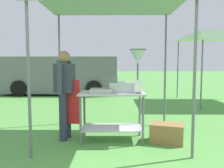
{
  "coord_description": "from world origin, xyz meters",
  "views": [
    {
      "loc": [
        0.19,
        -2.89,
        1.37
      ],
      "look_at": [
        0.15,
        1.35,
        1.0
      ],
      "focal_mm": 36.64,
      "sensor_mm": 36.0,
      "label": 1
    }
  ],
  "objects_px": {
    "stall_canopy": "(112,6)",
    "menu_sign": "(138,88)",
    "donut_tray": "(102,91)",
    "supply_crate": "(167,133)",
    "donut_fryer": "(129,75)",
    "donut_cart": "(112,106)",
    "van_grey": "(62,75)",
    "vendor": "(65,90)"
  },
  "relations": [
    {
      "from": "donut_fryer",
      "to": "vendor",
      "type": "height_order",
      "value": "donut_fryer"
    },
    {
      "from": "supply_crate",
      "to": "donut_cart",
      "type": "bearing_deg",
      "value": 172.7
    },
    {
      "from": "vendor",
      "to": "menu_sign",
      "type": "bearing_deg",
      "value": -10.27
    },
    {
      "from": "stall_canopy",
      "to": "vendor",
      "type": "relative_size",
      "value": 1.6
    },
    {
      "from": "donut_fryer",
      "to": "supply_crate",
      "type": "xyz_separation_m",
      "value": [
        0.66,
        -0.12,
        -1.01
      ]
    },
    {
      "from": "stall_canopy",
      "to": "vendor",
      "type": "xyz_separation_m",
      "value": [
        -0.85,
        -0.04,
        -1.5
      ]
    },
    {
      "from": "donut_tray",
      "to": "supply_crate",
      "type": "distance_m",
      "value": 1.35
    },
    {
      "from": "supply_crate",
      "to": "donut_tray",
      "type": "bearing_deg",
      "value": 177.65
    },
    {
      "from": "stall_canopy",
      "to": "menu_sign",
      "type": "relative_size",
      "value": 11.06
    },
    {
      "from": "stall_canopy",
      "to": "donut_cart",
      "type": "xyz_separation_m",
      "value": [
        0.0,
        -0.1,
        -1.78
      ]
    },
    {
      "from": "stall_canopy",
      "to": "donut_tray",
      "type": "height_order",
      "value": "stall_canopy"
    },
    {
      "from": "donut_fryer",
      "to": "donut_tray",
      "type": "bearing_deg",
      "value": -171.26
    },
    {
      "from": "van_grey",
      "to": "stall_canopy",
      "type": "bearing_deg",
      "value": -69.53
    },
    {
      "from": "stall_canopy",
      "to": "donut_cart",
      "type": "distance_m",
      "value": 1.78
    },
    {
      "from": "vendor",
      "to": "donut_tray",
      "type": "bearing_deg",
      "value": -11.45
    },
    {
      "from": "donut_cart",
      "to": "van_grey",
      "type": "distance_m",
      "value": 6.96
    },
    {
      "from": "donut_tray",
      "to": "supply_crate",
      "type": "bearing_deg",
      "value": -2.35
    },
    {
      "from": "menu_sign",
      "to": "van_grey",
      "type": "relative_size",
      "value": 0.05
    },
    {
      "from": "van_grey",
      "to": "supply_crate",
      "type": "bearing_deg",
      "value": -63.18
    },
    {
      "from": "donut_tray",
      "to": "menu_sign",
      "type": "bearing_deg",
      "value": -8.99
    },
    {
      "from": "donut_tray",
      "to": "menu_sign",
      "type": "xyz_separation_m",
      "value": [
        0.63,
        -0.1,
        0.08
      ]
    },
    {
      "from": "donut_tray",
      "to": "menu_sign",
      "type": "relative_size",
      "value": 1.66
    },
    {
      "from": "donut_cart",
      "to": "donut_tray",
      "type": "relative_size",
      "value": 3.01
    },
    {
      "from": "supply_crate",
      "to": "van_grey",
      "type": "xyz_separation_m",
      "value": [
        -3.36,
        6.65,
        0.71
      ]
    },
    {
      "from": "donut_fryer",
      "to": "menu_sign",
      "type": "relative_size",
      "value": 3.28
    },
    {
      "from": "donut_tray",
      "to": "supply_crate",
      "type": "height_order",
      "value": "donut_tray"
    },
    {
      "from": "vendor",
      "to": "donut_cart",
      "type": "bearing_deg",
      "value": -4.06
    },
    {
      "from": "donut_fryer",
      "to": "supply_crate",
      "type": "relative_size",
      "value": 1.2
    },
    {
      "from": "donut_fryer",
      "to": "menu_sign",
      "type": "xyz_separation_m",
      "value": [
        0.15,
        -0.17,
        -0.21
      ]
    },
    {
      "from": "stall_canopy",
      "to": "donut_fryer",
      "type": "distance_m",
      "value": 1.27
    },
    {
      "from": "donut_cart",
      "to": "donut_fryer",
      "type": "distance_m",
      "value": 0.63
    },
    {
      "from": "menu_sign",
      "to": "donut_cart",
      "type": "bearing_deg",
      "value": 158.75
    },
    {
      "from": "stall_canopy",
      "to": "menu_sign",
      "type": "height_order",
      "value": "stall_canopy"
    },
    {
      "from": "donut_fryer",
      "to": "supply_crate",
      "type": "height_order",
      "value": "donut_fryer"
    },
    {
      "from": "stall_canopy",
      "to": "vendor",
      "type": "height_order",
      "value": "stall_canopy"
    },
    {
      "from": "van_grey",
      "to": "vendor",
      "type": "bearing_deg",
      "value": -76.53
    },
    {
      "from": "donut_cart",
      "to": "supply_crate",
      "type": "height_order",
      "value": "donut_cart"
    },
    {
      "from": "donut_cart",
      "to": "stall_canopy",
      "type": "bearing_deg",
      "value": 90.0
    },
    {
      "from": "donut_fryer",
      "to": "vendor",
      "type": "distance_m",
      "value": 1.19
    },
    {
      "from": "menu_sign",
      "to": "supply_crate",
      "type": "height_order",
      "value": "menu_sign"
    },
    {
      "from": "donut_cart",
      "to": "donut_tray",
      "type": "distance_m",
      "value": 0.33
    },
    {
      "from": "stall_canopy",
      "to": "menu_sign",
      "type": "distance_m",
      "value": 1.53
    }
  ]
}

